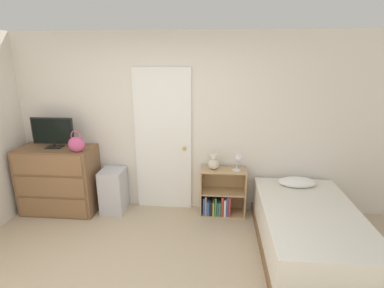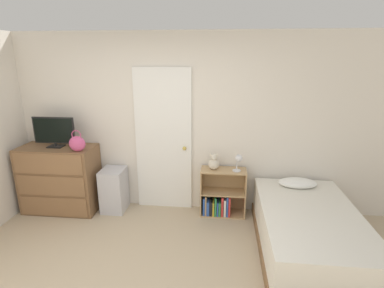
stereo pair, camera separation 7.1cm
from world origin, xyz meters
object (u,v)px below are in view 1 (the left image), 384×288
dresser (59,180)px  bookshelf (220,197)px  handbag (76,144)px  bed (309,230)px  teddy_bear (214,162)px  storage_bin (114,190)px  desk_lamp (238,160)px  tv (53,132)px

dresser → bookshelf: 2.36m
handbag → bed: (2.97, -0.53, -0.82)m
bed → teddy_bear: bearing=145.1°
storage_bin → desk_lamp: bearing=0.0°
storage_bin → bed: bed is taller
tv → handbag: bearing=-21.4°
handbag → storage_bin: (0.38, 0.22, -0.77)m
teddy_bear → storage_bin: bearing=-178.3°
teddy_bear → desk_lamp: bearing=-7.2°
tv → handbag: 0.45m
dresser → tv: bearing=117.6°
dresser → bookshelf: (2.35, 0.11, -0.23)m
desk_lamp → storage_bin: bearing=-180.0°
handbag → bookshelf: (1.95, 0.26, -0.83)m
teddy_bear → desk_lamp: size_ratio=0.96×
dresser → bed: (3.37, -0.68, -0.22)m
bookshelf → bed: bookshelf is taller
handbag → bookshelf: bearing=7.5°
handbag → desk_lamp: (2.18, 0.22, -0.23)m
tv → teddy_bear: (2.25, 0.10, -0.41)m
storage_bin → desk_lamp: desk_lamp is taller
bed → dresser: bearing=168.6°
storage_bin → desk_lamp: 1.88m
bed → handbag: bearing=169.9°
tv → bed: (3.38, -0.69, -0.93)m
handbag → desk_lamp: size_ratio=1.20×
storage_bin → bookshelf: 1.57m
handbag → bookshelf: size_ratio=0.43×
tv → dresser: bearing=-62.4°
handbag → teddy_bear: bearing=8.0°
tv → bookshelf: bearing=2.4°
storage_bin → dresser: bearing=-175.2°
storage_bin → bookshelf: (1.57, 0.04, -0.06)m
handbag → desk_lamp: bearing=5.7°
storage_bin → bed: (2.59, -0.75, -0.05)m
tv → desk_lamp: tv is taller
bookshelf → teddy_bear: teddy_bear is taller
tv → teddy_bear: bearing=2.6°
tv → bookshelf: size_ratio=0.87×
dresser → handbag: size_ratio=3.63×
tv → storage_bin: tv is taller
teddy_bear → desk_lamp: 0.35m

